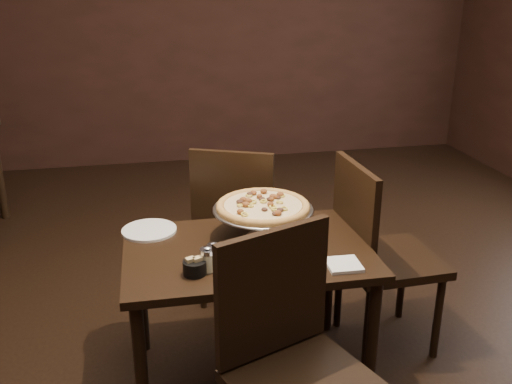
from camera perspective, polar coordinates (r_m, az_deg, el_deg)
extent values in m
cube|color=black|center=(3.02, 0.20, -16.72)|extent=(6.00, 7.00, 0.02)
cube|color=black|center=(5.90, -7.17, 16.37)|extent=(6.00, 0.02, 2.80)
cube|color=black|center=(2.58, -0.87, -6.01)|extent=(1.11, 0.75, 0.04)
cylinder|color=black|center=(2.47, -11.40, -17.24)|extent=(0.05, 0.05, 0.65)
cylinder|color=black|center=(2.62, 11.50, -14.72)|extent=(0.05, 0.05, 0.65)
cylinder|color=black|center=(2.99, -11.43, -9.95)|extent=(0.05, 0.05, 0.65)
cylinder|color=black|center=(3.11, 7.24, -8.32)|extent=(0.05, 0.05, 0.65)
cylinder|color=#B7B7BE|center=(2.67, 0.69, -4.51)|extent=(0.16, 0.16, 0.01)
cylinder|color=#B7B7BE|center=(2.64, 0.70, -3.20)|extent=(0.03, 0.03, 0.12)
cylinder|color=#B7B7BE|center=(2.61, 0.70, -1.88)|extent=(0.11, 0.11, 0.01)
cylinder|color=gray|center=(2.61, 0.70, -1.74)|extent=(0.45, 0.45, 0.01)
torus|color=gray|center=(2.61, 0.70, -1.72)|extent=(0.46, 0.46, 0.01)
cylinder|color=olive|center=(2.61, 0.70, -1.53)|extent=(0.42, 0.42, 0.01)
torus|color=olive|center=(2.60, 0.70, -1.44)|extent=(0.43, 0.43, 0.04)
cylinder|color=tan|center=(2.60, 0.71, -1.32)|extent=(0.36, 0.36, 0.01)
cylinder|color=beige|center=(2.37, -4.85, -6.98)|extent=(0.06, 0.06, 0.08)
cylinder|color=#B7B7BE|center=(2.35, -4.89, -5.92)|extent=(0.06, 0.06, 0.02)
ellipsoid|color=#B7B7BE|center=(2.34, -4.90, -5.57)|extent=(0.03, 0.03, 0.01)
cylinder|color=maroon|center=(2.44, -4.25, -6.31)|extent=(0.05, 0.05, 0.07)
cylinder|color=#B7B7BE|center=(2.42, -4.28, -5.43)|extent=(0.05, 0.05, 0.02)
ellipsoid|color=#B7B7BE|center=(2.42, -4.29, -5.15)|extent=(0.03, 0.03, 0.01)
cylinder|color=black|center=(2.36, -6.15, -7.51)|extent=(0.10, 0.10, 0.06)
cube|color=tan|center=(2.35, -6.56, -7.26)|extent=(0.05, 0.04, 0.06)
cube|color=tan|center=(2.35, -5.85, -7.20)|extent=(0.05, 0.04, 0.06)
cube|color=silver|center=(2.44, 8.74, -7.19)|extent=(0.15, 0.15, 0.02)
cylinder|color=silver|center=(2.78, -10.63, -3.78)|extent=(0.26, 0.26, 0.01)
cylinder|color=silver|center=(2.32, 0.63, -8.56)|extent=(0.25, 0.25, 0.01)
cone|color=#B7B7BE|center=(2.56, 4.77, -2.13)|extent=(0.15, 0.15, 0.00)
cylinder|color=black|center=(2.56, 4.77, -2.07)|extent=(0.09, 0.10, 0.02)
cube|color=black|center=(3.35, -1.52, -3.32)|extent=(0.60, 0.60, 0.04)
cube|color=black|center=(3.06, -2.44, -0.21)|extent=(0.43, 0.21, 0.48)
cylinder|color=black|center=(3.58, 2.08, -5.95)|extent=(0.04, 0.04, 0.44)
cylinder|color=black|center=(3.65, -3.66, -5.42)|extent=(0.04, 0.04, 0.44)
cylinder|color=black|center=(3.26, 0.97, -8.80)|extent=(0.04, 0.04, 0.44)
cylinder|color=black|center=(3.34, -5.32, -8.13)|extent=(0.04, 0.04, 0.44)
cube|color=black|center=(2.09, 1.72, -9.94)|extent=(0.45, 0.20, 0.49)
cube|color=black|center=(3.00, 13.26, -6.62)|extent=(0.49, 0.49, 0.04)
cube|color=black|center=(2.79, 9.83, -2.11)|extent=(0.05, 0.47, 0.49)
cylinder|color=black|center=(3.06, 17.72, -11.85)|extent=(0.04, 0.04, 0.46)
cylinder|color=black|center=(3.34, 14.38, -8.60)|extent=(0.04, 0.04, 0.46)
cylinder|color=black|center=(2.90, 11.11, -13.19)|extent=(0.04, 0.04, 0.46)
cylinder|color=black|center=(3.19, 8.27, -9.59)|extent=(0.04, 0.04, 0.46)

